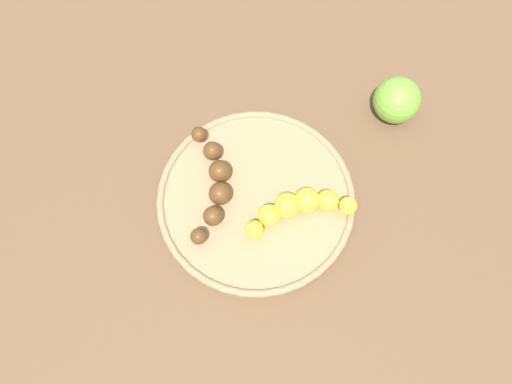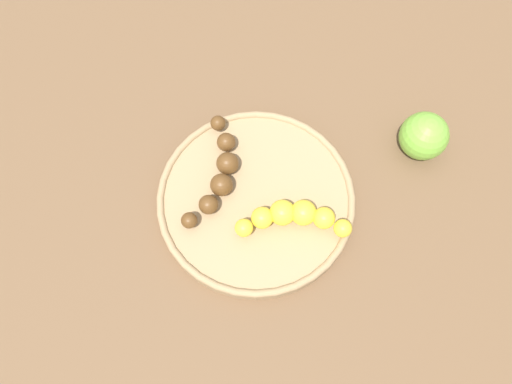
% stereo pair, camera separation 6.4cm
% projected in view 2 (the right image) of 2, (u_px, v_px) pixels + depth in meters
% --- Properties ---
extents(ground_plane, '(2.40, 2.40, 0.00)m').
position_uv_depth(ground_plane, '(256.00, 202.00, 0.67)').
color(ground_plane, brown).
extents(fruit_bowl, '(0.27, 0.27, 0.02)m').
position_uv_depth(fruit_bowl, '(256.00, 199.00, 0.66)').
color(fruit_bowl, '#A08259').
rests_on(fruit_bowl, ground_plane).
extents(banana_overripe, '(0.12, 0.13, 0.03)m').
position_uv_depth(banana_overripe, '(219.00, 173.00, 0.65)').
color(banana_overripe, '#593819').
rests_on(banana_overripe, fruit_bowl).
extents(banana_yellow, '(0.10, 0.13, 0.03)m').
position_uv_depth(banana_yellow, '(293.00, 217.00, 0.63)').
color(banana_yellow, yellow).
rests_on(banana_yellow, fruit_bowl).
extents(apple_green, '(0.07, 0.07, 0.07)m').
position_uv_depth(apple_green, '(424.00, 136.00, 0.67)').
color(apple_green, '#72B238').
rests_on(apple_green, ground_plane).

